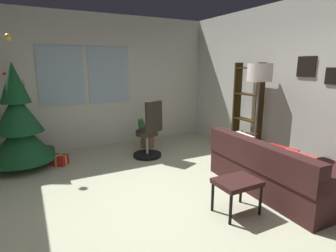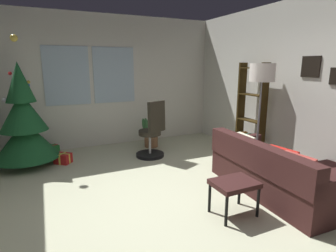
# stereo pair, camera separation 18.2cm
# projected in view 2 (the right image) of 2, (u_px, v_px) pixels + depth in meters

# --- Properties ---
(ground_plane) EXTENTS (4.93, 6.23, 0.10)m
(ground_plane) POSITION_uv_depth(u_px,v_px,m) (168.00, 209.00, 3.54)
(ground_plane) COLOR beige
(wall_back_with_windows) EXTENTS (4.93, 0.12, 2.85)m
(wall_back_with_windows) POSITION_uv_depth(u_px,v_px,m) (108.00, 81.00, 6.00)
(wall_back_with_windows) COLOR silver
(wall_back_with_windows) RESTS_ON ground_plane
(wall_right_with_frames) EXTENTS (0.12, 6.23, 2.85)m
(wall_right_with_frames) POSITION_uv_depth(u_px,v_px,m) (313.00, 89.00, 4.24)
(wall_right_with_frames) COLOR silver
(wall_right_with_frames) RESTS_ON ground_plane
(couch) EXTENTS (1.65, 2.03, 0.78)m
(couch) POSITION_uv_depth(u_px,v_px,m) (288.00, 175.00, 3.79)
(couch) COLOR #371B1A
(couch) RESTS_ON ground_plane
(footstool) EXTENTS (0.52, 0.40, 0.44)m
(footstool) POSITION_uv_depth(u_px,v_px,m) (234.00, 186.00, 3.25)
(footstool) COLOR #371B1A
(footstool) RESTS_ON ground_plane
(holiday_tree) EXTENTS (1.10, 1.10, 2.28)m
(holiday_tree) POSITION_uv_depth(u_px,v_px,m) (24.00, 125.00, 4.74)
(holiday_tree) COLOR #4C331E
(holiday_tree) RESTS_ON ground_plane
(gift_box_red) EXTENTS (0.35, 0.34, 0.19)m
(gift_box_red) POSITION_uv_depth(u_px,v_px,m) (63.00, 158.00, 5.03)
(gift_box_red) COLOR red
(gift_box_red) RESTS_ON ground_plane
(gift_box_green) EXTENTS (0.34, 0.29, 0.20)m
(gift_box_green) POSITION_uv_depth(u_px,v_px,m) (51.00, 150.00, 5.50)
(gift_box_green) COLOR #1E722D
(gift_box_green) RESTS_ON ground_plane
(office_chair) EXTENTS (0.56, 0.57, 1.13)m
(office_chair) POSITION_uv_depth(u_px,v_px,m) (152.00, 135.00, 5.29)
(office_chair) COLOR black
(office_chair) RESTS_ON ground_plane
(bookshelf) EXTENTS (0.18, 0.64, 1.84)m
(bookshelf) POSITION_uv_depth(u_px,v_px,m) (250.00, 119.00, 5.22)
(bookshelf) COLOR #31230B
(bookshelf) RESTS_ON ground_plane
(floor_lamp) EXTENTS (0.39, 0.39, 1.82)m
(floor_lamp) POSITION_uv_depth(u_px,v_px,m) (262.00, 80.00, 4.22)
(floor_lamp) COLOR slate
(floor_lamp) RESTS_ON ground_plane
(potted_plant) EXTENTS (0.38, 0.44, 0.67)m
(potted_plant) POSITION_uv_depth(u_px,v_px,m) (150.00, 135.00, 6.05)
(potted_plant) COLOR #8B5F40
(potted_plant) RESTS_ON ground_plane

